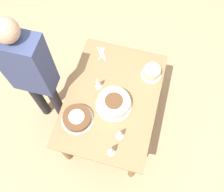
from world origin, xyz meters
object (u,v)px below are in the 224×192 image
object	(u,v)px
person_cutting	(31,72)
cake_front_chocolate	(77,118)
wine_glass_near	(120,133)
wine_glass_extra	(98,81)
cake_center_white	(114,103)
cake_back_decorated	(152,72)
wine_glass_far	(111,150)

from	to	relation	value
person_cutting	cake_front_chocolate	bearing A→B (deg)	-26.29
wine_glass_near	wine_glass_extra	world-z (taller)	wine_glass_extra
cake_center_white	cake_front_chocolate	world-z (taller)	cake_center_white
cake_back_decorated	person_cutting	size ratio (longest dim) A/B	0.12
wine_glass_near	person_cutting	world-z (taller)	person_cutting
cake_center_white	wine_glass_near	world-z (taller)	wine_glass_near
cake_front_chocolate	cake_center_white	bearing A→B (deg)	128.12
cake_back_decorated	wine_glass_near	distance (m)	0.74
wine_glass_near	wine_glass_extra	distance (m)	0.56
cake_center_white	cake_front_chocolate	size ratio (longest dim) A/B	1.14
cake_center_white	wine_glass_near	xyz separation A→B (m)	(0.29, 0.13, 0.07)
wine_glass_far	wine_glass_extra	bearing A→B (deg)	-153.74
person_cutting	cake_back_decorated	bearing A→B (deg)	21.40
wine_glass_near	wine_glass_far	size ratio (longest dim) A/B	0.95
wine_glass_near	wine_glass_extra	size ratio (longest dim) A/B	0.93
cake_front_chocolate	wine_glass_extra	xyz separation A→B (m)	(-0.38, 0.10, 0.10)
cake_center_white	person_cutting	world-z (taller)	person_cutting
wine_glass_near	person_cutting	xyz separation A→B (m)	(-0.28, -0.91, 0.18)
cake_center_white	person_cutting	xyz separation A→B (m)	(0.01, -0.78, 0.25)
cake_center_white	cake_front_chocolate	xyz separation A→B (m)	(0.23, -0.30, -0.02)
cake_back_decorated	wine_glass_extra	size ratio (longest dim) A/B	1.03
cake_back_decorated	wine_glass_far	xyz separation A→B (m)	(0.89, -0.19, 0.08)
cake_back_decorated	wine_glass_extra	world-z (taller)	wine_glass_extra
cake_center_white	cake_front_chocolate	distance (m)	0.38
cake_center_white	cake_front_chocolate	bearing A→B (deg)	-51.88
cake_back_decorated	wine_glass_extra	bearing A→B (deg)	-60.27
wine_glass_near	wine_glass_far	xyz separation A→B (m)	(0.17, -0.04, 0.01)
cake_back_decorated	wine_glass_near	world-z (taller)	wine_glass_near
cake_center_white	person_cutting	bearing A→B (deg)	-89.42
cake_center_white	wine_glass_extra	world-z (taller)	wine_glass_extra
cake_center_white	wine_glass_extra	xyz separation A→B (m)	(-0.15, -0.20, 0.08)
person_cutting	wine_glass_near	bearing A→B (deg)	-18.32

